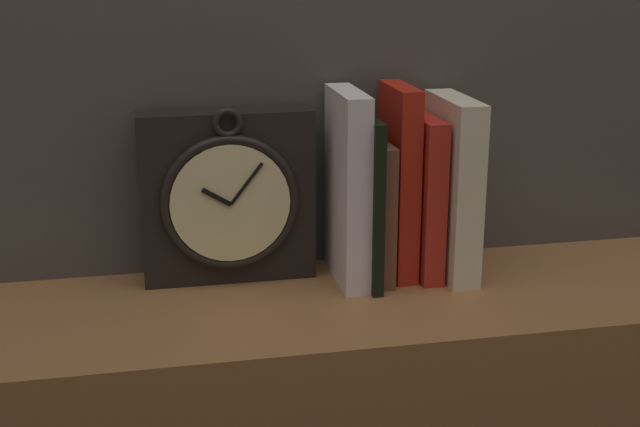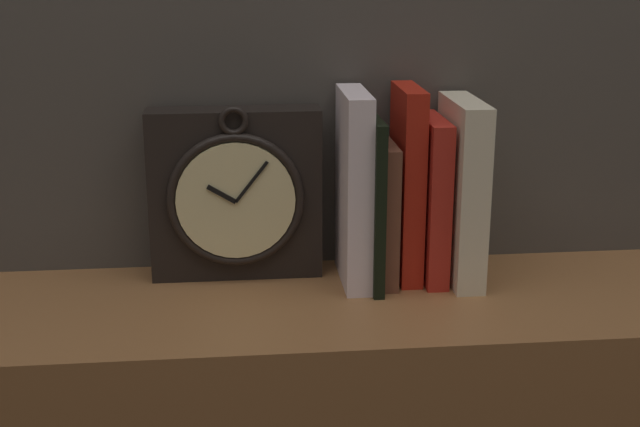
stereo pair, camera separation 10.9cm
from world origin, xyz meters
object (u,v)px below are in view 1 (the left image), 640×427
object	(u,v)px
clock	(228,197)
book_slot2_brown	(377,209)
book_slot4_red	(422,196)
book_slot1_black	(366,199)
book_slot5_cream	(452,187)
book_slot3_red	(398,181)
book_slot0_white	(348,187)

from	to	relation	value
clock	book_slot2_brown	bearing A→B (deg)	-8.33
book_slot4_red	book_slot2_brown	bearing A→B (deg)	179.44
clock	book_slot1_black	world-z (taller)	clock
clock	book_slot5_cream	world-z (taller)	book_slot5_cream
book_slot1_black	book_slot3_red	bearing A→B (deg)	16.74
book_slot3_red	book_slot4_red	world-z (taller)	book_slot3_red
clock	book_slot2_brown	world-z (taller)	clock
clock	book_slot2_brown	distance (m)	0.20
book_slot5_cream	book_slot3_red	bearing A→B (deg)	167.95
book_slot1_black	book_slot3_red	world-z (taller)	book_slot3_red
book_slot3_red	book_slot4_red	distance (m)	0.04
book_slot1_black	book_slot5_cream	size ratio (longest dim) A/B	0.92
book_slot4_red	book_slot5_cream	distance (m)	0.04
book_slot2_brown	book_slot5_cream	bearing A→B (deg)	-5.50
book_slot2_brown	book_slot0_white	bearing A→B (deg)	-173.81
book_slot5_cream	book_slot4_red	bearing A→B (deg)	166.76
book_slot1_black	book_slot4_red	bearing A→B (deg)	6.12
clock	book_slot5_cream	size ratio (longest dim) A/B	0.98
book_slot3_red	book_slot5_cream	size ratio (longest dim) A/B	1.06
book_slot1_black	book_slot3_red	distance (m)	0.05
clock	book_slot5_cream	xyz separation A→B (m)	(0.30, -0.04, 0.01)
book_slot1_black	book_slot2_brown	xyz separation A→B (m)	(0.02, 0.01, -0.02)
book_slot3_red	book_slot0_white	bearing A→B (deg)	-172.15
book_slot2_brown	book_slot3_red	world-z (taller)	book_slot3_red
clock	book_slot4_red	xyz separation A→B (m)	(0.26, -0.03, -0.01)
clock	book_slot3_red	distance (m)	0.23
book_slot4_red	book_slot0_white	bearing A→B (deg)	-177.81
book_slot0_white	book_slot3_red	bearing A→B (deg)	7.85
book_slot1_black	book_slot2_brown	bearing A→B (deg)	26.42
book_slot3_red	book_slot5_cream	bearing A→B (deg)	-12.05
book_slot5_cream	book_slot0_white	bearing A→B (deg)	177.96
clock	book_slot4_red	size ratio (longest dim) A/B	1.09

